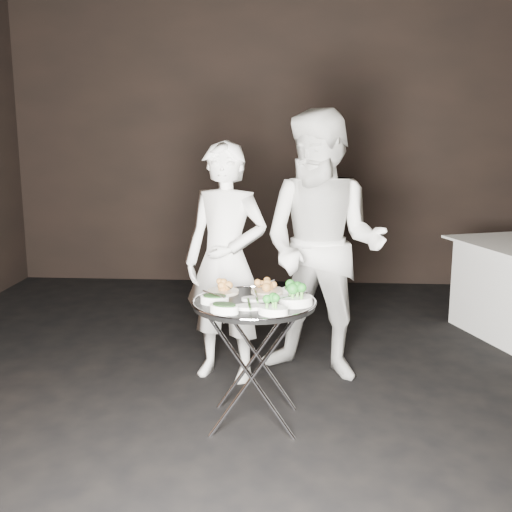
# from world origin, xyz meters

# --- Properties ---
(floor) EXTENTS (6.00, 7.00, 0.05)m
(floor) POSITION_xyz_m (0.00, 0.00, -0.03)
(floor) COLOR black
(floor) RESTS_ON ground
(wall_back) EXTENTS (6.00, 0.05, 3.00)m
(wall_back) POSITION_xyz_m (0.00, 3.52, 1.50)
(wall_back) COLOR black
(wall_back) RESTS_ON floor
(tray_stand) EXTENTS (0.48, 0.41, 0.71)m
(tray_stand) POSITION_xyz_m (-0.19, 0.08, 0.40)
(tray_stand) COLOR silver
(tray_stand) RESTS_ON floor
(serving_tray) EXTENTS (0.69, 0.69, 0.04)m
(serving_tray) POSITION_xyz_m (-0.19, 0.08, 0.71)
(serving_tray) COLOR black
(serving_tray) RESTS_ON tray_stand
(potato_plate_a) EXTENTS (0.19, 0.19, 0.07)m
(potato_plate_a) POSITION_xyz_m (-0.39, 0.26, 0.75)
(potato_plate_a) COLOR beige
(potato_plate_a) RESTS_ON serving_tray
(potato_plate_b) EXTENTS (0.20, 0.20, 0.07)m
(potato_plate_b) POSITION_xyz_m (-0.13, 0.28, 0.75)
(potato_plate_b) COLOR beige
(potato_plate_b) RESTS_ON serving_tray
(greens_bowl) EXTENTS (0.13, 0.13, 0.07)m
(greens_bowl) POSITION_xyz_m (0.02, 0.21, 0.76)
(greens_bowl) COLOR white
(greens_bowl) RESTS_ON serving_tray
(asparagus_plate_a) EXTENTS (0.18, 0.11, 0.03)m
(asparagus_plate_a) POSITION_xyz_m (-0.18, 0.11, 0.74)
(asparagus_plate_a) COLOR white
(asparagus_plate_a) RESTS_ON serving_tray
(asparagus_plate_b) EXTENTS (0.19, 0.12, 0.04)m
(asparagus_plate_b) POSITION_xyz_m (-0.21, -0.06, 0.74)
(asparagus_plate_b) COLOR white
(asparagus_plate_b) RESTS_ON serving_tray
(spinach_bowl_a) EXTENTS (0.16, 0.11, 0.06)m
(spinach_bowl_a) POSITION_xyz_m (-0.40, 0.03, 0.75)
(spinach_bowl_a) COLOR white
(spinach_bowl_a) RESTS_ON serving_tray
(spinach_bowl_b) EXTENTS (0.19, 0.15, 0.07)m
(spinach_bowl_b) POSITION_xyz_m (-0.33, -0.14, 0.75)
(spinach_bowl_b) COLOR white
(spinach_bowl_b) RESTS_ON serving_tray
(broccoli_bowl_a) EXTENTS (0.23, 0.21, 0.08)m
(broccoli_bowl_a) POSITION_xyz_m (0.04, 0.02, 0.76)
(broccoli_bowl_a) COLOR white
(broccoli_bowl_a) RESTS_ON serving_tray
(broccoli_bowl_b) EXTENTS (0.19, 0.17, 0.07)m
(broccoli_bowl_b) POSITION_xyz_m (-0.08, -0.15, 0.75)
(broccoli_bowl_b) COLOR white
(broccoli_bowl_b) RESTS_ON serving_tray
(serving_utensils) EXTENTS (0.59, 0.42, 0.01)m
(serving_utensils) POSITION_xyz_m (-0.17, 0.15, 0.77)
(serving_utensils) COLOR silver
(serving_utensils) RESTS_ON serving_tray
(waiter_left) EXTENTS (0.67, 0.54, 1.59)m
(waiter_left) POSITION_xyz_m (-0.43, 0.77, 0.79)
(waiter_left) COLOR white
(waiter_left) RESTS_ON floor
(waiter_right) EXTENTS (1.05, 0.94, 1.79)m
(waiter_right) POSITION_xyz_m (0.21, 0.84, 0.90)
(waiter_right) COLOR white
(waiter_right) RESTS_ON floor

